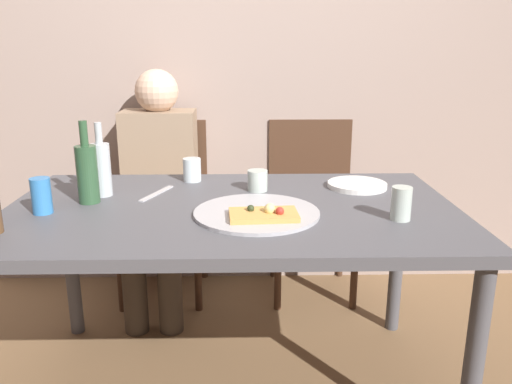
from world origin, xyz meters
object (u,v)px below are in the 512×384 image
(table_knife, at_px, (157,193))
(water_bottle, at_px, (101,168))
(tumbler_far, at_px, (192,170))
(wine_glass, at_px, (258,181))
(wine_bottle, at_px, (87,172))
(tumbler_near, at_px, (401,204))
(guest_in_sweater, at_px, (158,180))
(chair_right, at_px, (311,196))
(pizza_slice_last, at_px, (264,214))
(pizza_tray, at_px, (257,213))
(chair_left, at_px, (164,197))
(soda_can, at_px, (41,196))
(dining_table, at_px, (232,226))
(plate_stack, at_px, (357,185))

(table_knife, bearing_deg, water_bottle, -65.15)
(tumbler_far, distance_m, wine_glass, 0.31)
(wine_bottle, bearing_deg, tumbler_near, -11.34)
(water_bottle, xyz_separation_m, guest_in_sweater, (0.11, 0.57, -0.20))
(wine_glass, height_order, chair_right, chair_right)
(pizza_slice_last, distance_m, wine_glass, 0.36)
(pizza_tray, height_order, chair_right, chair_right)
(pizza_slice_last, distance_m, water_bottle, 0.68)
(pizza_tray, xyz_separation_m, chair_left, (-0.46, 0.96, -0.23))
(tumbler_far, distance_m, guest_in_sweater, 0.44)
(pizza_slice_last, xyz_separation_m, wine_glass, (-0.01, 0.36, 0.02))
(table_knife, bearing_deg, tumbler_near, 91.46)
(pizza_slice_last, relative_size, wine_glass, 2.81)
(wine_bottle, bearing_deg, pizza_slice_last, -19.29)
(soda_can, xyz_separation_m, guest_in_sweater, (0.26, 0.78, -0.15))
(wine_bottle, height_order, soda_can, wine_bottle)
(pizza_tray, relative_size, water_bottle, 1.53)
(wine_glass, bearing_deg, wine_bottle, -166.88)
(pizza_slice_last, relative_size, chair_left, 0.25)
(pizza_tray, bearing_deg, water_bottle, 157.28)
(wine_bottle, relative_size, wine_glass, 3.65)
(dining_table, height_order, wine_glass, wine_glass)
(dining_table, relative_size, wine_bottle, 5.36)
(soda_can, distance_m, chair_left, 1.00)
(chair_left, relative_size, guest_in_sweater, 0.77)
(pizza_slice_last, bearing_deg, wine_bottle, 160.71)
(chair_left, relative_size, chair_right, 1.00)
(plate_stack, bearing_deg, tumbler_far, 170.30)
(tumbler_near, bearing_deg, table_knife, 159.62)
(dining_table, bearing_deg, soda_can, -174.26)
(dining_table, distance_m, soda_can, 0.65)
(tumbler_near, xyz_separation_m, soda_can, (-1.19, 0.09, 0.01))
(plate_stack, xyz_separation_m, chair_right, (-0.10, 0.63, -0.23))
(pizza_tray, distance_m, guest_in_sweater, 0.94)
(tumbler_near, relative_size, chair_left, 0.12)
(water_bottle, relative_size, tumbler_near, 2.52)
(chair_right, bearing_deg, table_knife, 45.94)
(tumbler_near, bearing_deg, soda_can, 175.51)
(pizza_tray, distance_m, wine_bottle, 0.63)
(pizza_tray, distance_m, wine_glass, 0.30)
(soda_can, distance_m, table_knife, 0.41)
(tumbler_near, height_order, chair_left, chair_left)
(soda_can, bearing_deg, tumbler_near, -4.49)
(dining_table, relative_size, plate_stack, 6.75)
(dining_table, relative_size, table_knife, 7.21)
(tumbler_near, height_order, tumbler_far, tumbler_near)
(wine_bottle, bearing_deg, wine_glass, 13.12)
(dining_table, xyz_separation_m, pizza_slice_last, (0.11, -0.16, 0.10))
(wine_glass, xyz_separation_m, chair_left, (-0.47, 0.67, -0.26))
(wine_bottle, xyz_separation_m, soda_can, (-0.12, -0.12, -0.05))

